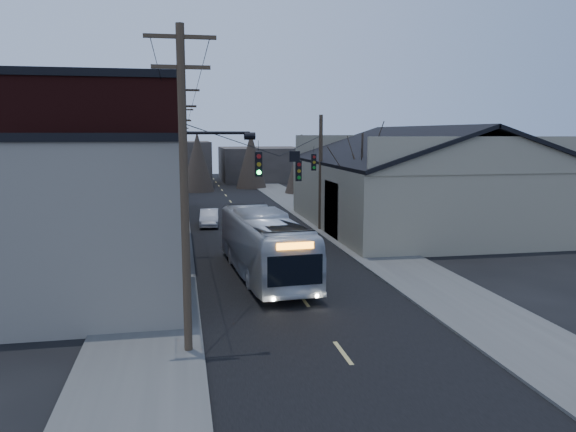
% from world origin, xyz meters
% --- Properties ---
extents(ground, '(160.00, 160.00, 0.00)m').
position_xyz_m(ground, '(0.00, 0.00, 0.00)').
color(ground, black).
rests_on(ground, ground).
extents(road_surface, '(9.00, 110.00, 0.02)m').
position_xyz_m(road_surface, '(0.00, 30.00, 0.01)').
color(road_surface, black).
rests_on(road_surface, ground).
extents(sidewalk_left, '(4.00, 110.00, 0.12)m').
position_xyz_m(sidewalk_left, '(-6.50, 30.00, 0.06)').
color(sidewalk_left, '#474744').
rests_on(sidewalk_left, ground).
extents(sidewalk_right, '(4.00, 110.00, 0.12)m').
position_xyz_m(sidewalk_right, '(6.50, 30.00, 0.06)').
color(sidewalk_right, '#474744').
rests_on(sidewalk_right, ground).
extents(building_clapboard, '(8.00, 8.00, 7.00)m').
position_xyz_m(building_clapboard, '(-9.00, 9.00, 3.50)').
color(building_clapboard, gray).
rests_on(building_clapboard, ground).
extents(building_brick, '(10.00, 12.00, 10.00)m').
position_xyz_m(building_brick, '(-10.00, 20.00, 5.00)').
color(building_brick, black).
rests_on(building_brick, ground).
extents(building_left_far, '(9.00, 14.00, 7.00)m').
position_xyz_m(building_left_far, '(-9.50, 36.00, 3.50)').
color(building_left_far, '#36302B').
rests_on(building_left_far, ground).
extents(warehouse, '(16.16, 20.60, 7.73)m').
position_xyz_m(warehouse, '(13.00, 25.00, 2.70)').
color(warehouse, gray).
rests_on(warehouse, ground).
extents(building_far_left, '(10.00, 12.00, 6.00)m').
position_xyz_m(building_far_left, '(-6.00, 65.00, 3.00)').
color(building_far_left, '#36302B').
rests_on(building_far_left, ground).
extents(building_far_right, '(12.00, 14.00, 5.00)m').
position_xyz_m(building_far_right, '(7.00, 70.00, 2.50)').
color(building_far_right, '#36302B').
rests_on(building_far_right, ground).
extents(bare_tree, '(0.40, 0.40, 7.20)m').
position_xyz_m(bare_tree, '(6.50, 20.00, 3.60)').
color(bare_tree, black).
rests_on(bare_tree, ground).
extents(utility_lines, '(11.24, 45.28, 10.50)m').
position_xyz_m(utility_lines, '(-3.11, 24.14, 4.95)').
color(utility_lines, '#382B1E').
rests_on(utility_lines, ground).
extents(bus, '(3.52, 11.68, 3.21)m').
position_xyz_m(bus, '(-1.03, 12.50, 1.60)').
color(bus, silver).
rests_on(bus, ground).
extents(parked_car, '(1.67, 4.08, 1.32)m').
position_xyz_m(parked_car, '(-3.00, 28.50, 0.66)').
color(parked_car, '#AAACB2').
rests_on(parked_car, ground).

